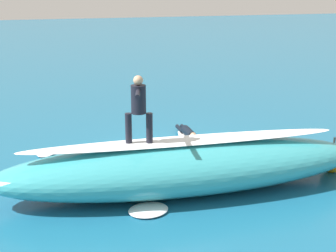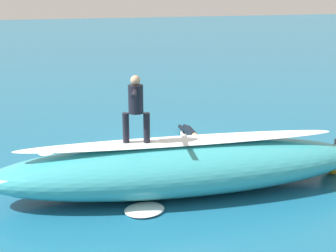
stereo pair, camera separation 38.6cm
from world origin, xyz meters
The scene contains 10 objects.
ground_plane centered at (0.00, 0.00, 0.00)m, with size 120.00×120.00×0.00m, color #196084.
wave_crest centered at (0.57, 2.56, 0.64)m, with size 9.33×2.28×1.28m, color teal.
wave_foam_lip centered at (0.57, 2.56, 1.32)m, with size 7.93×0.80×0.08m, color white.
surfboard_riding centered at (1.65, 2.50, 1.32)m, with size 1.83×0.45×0.07m, color yellow.
surfer_riding centered at (1.65, 2.50, 2.30)m, with size 0.63×1.52×1.63m.
surfboard_paddling centered at (-0.93, -1.37, 0.04)m, with size 1.95×0.50×0.08m, color silver.
surfer_paddling centered at (-0.93, -1.50, 0.21)m, with size 0.36×1.75×0.31m.
buoy_marker centered at (-3.77, 2.51, 0.30)m, with size 0.59×0.59×1.00m.
foam_patch_near centered at (3.72, -1.21, 0.04)m, with size 0.76×0.53×0.09m, color white.
foam_patch_mid centered at (1.68, 3.44, 0.05)m, with size 0.94×0.80×0.09m, color white.
Camera 1 is at (4.12, 13.23, 5.02)m, focal length 52.02 mm.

